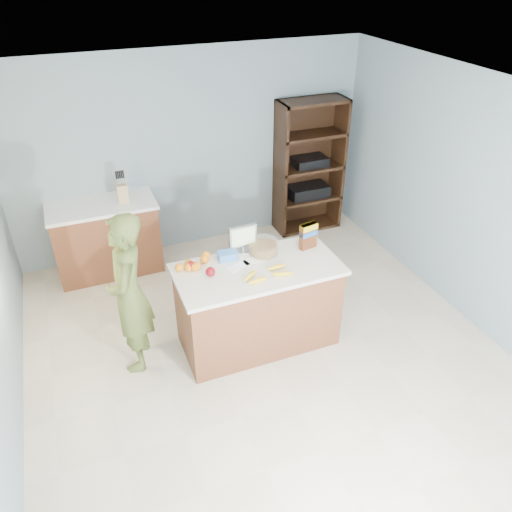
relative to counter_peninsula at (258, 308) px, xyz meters
name	(u,v)px	position (x,y,z in m)	size (l,w,h in m)	color
floor	(269,359)	(0.00, -0.30, -0.42)	(4.50, 5.00, 0.02)	beige
walls	(272,209)	(0.00, -0.30, 1.24)	(4.52, 5.02, 2.51)	gray
counter_peninsula	(258,308)	(0.00, 0.00, 0.00)	(1.56, 0.76, 0.90)	brown
back_cabinet	(107,238)	(-1.20, 1.90, 0.04)	(1.24, 0.62, 0.90)	brown
shelving_unit	(308,168)	(1.55, 2.05, 0.45)	(0.90, 0.40, 1.80)	black
person	(129,295)	(-1.18, 0.17, 0.38)	(0.58, 0.38, 1.59)	#4D5B27
knife_block	(123,193)	(-0.94, 1.86, 0.60)	(0.12, 0.10, 0.31)	tan
envelopes	(247,263)	(-0.07, 0.11, 0.49)	(0.41, 0.20, 0.00)	white
bananas	(267,274)	(0.02, -0.16, 0.51)	(0.48, 0.21, 0.04)	yellow
apples	(201,269)	(-0.52, 0.12, 0.53)	(0.22, 0.25, 0.09)	maroon
oranges	(194,264)	(-0.55, 0.23, 0.52)	(0.37, 0.23, 0.08)	orange
blue_carton	(228,256)	(-0.21, 0.25, 0.52)	(0.18, 0.12, 0.08)	blue
salad_bowl	(263,248)	(0.14, 0.23, 0.54)	(0.30, 0.30, 0.13)	#267219
tv	(243,237)	(-0.03, 0.33, 0.64)	(0.28, 0.12, 0.28)	silver
cereal_box	(308,234)	(0.59, 0.15, 0.64)	(0.19, 0.10, 0.27)	#592B14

